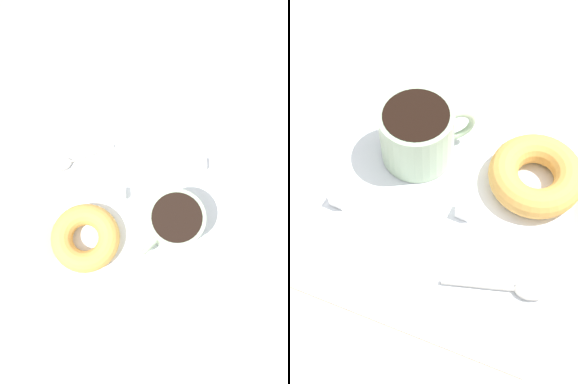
{
  "view_description": "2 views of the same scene",
  "coord_description": "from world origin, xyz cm",
  "views": [
    {
      "loc": [
        2.24,
        -17.14,
        64.63
      ],
      "look_at": [
        2.88,
        -2.85,
        2.3
      ],
      "focal_mm": 35.0,
      "sensor_mm": 36.0,
      "label": 1
    },
    {
      "loc": [
        -10.69,
        26.65,
        55.99
      ],
      "look_at": [
        2.88,
        -2.85,
        2.3
      ],
      "focal_mm": 50.0,
      "sensor_mm": 36.0,
      "label": 2
    }
  ],
  "objects": [
    {
      "name": "sugar_cube_extra",
      "position": [
        13.11,
        2.0,
        1.25
      ],
      "size": [
        1.9,
        1.9,
        1.9
      ],
      "primitive_type": "cube",
      "color": "white",
      "rests_on": "napkin"
    },
    {
      "name": "sugar_cube",
      "position": [
        -1.15,
        -2.74,
        1.19
      ],
      "size": [
        1.78,
        1.78,
        1.78
      ],
      "primitive_type": "cube",
      "color": "white",
      "rests_on": "napkin"
    },
    {
      "name": "donut",
      "position": [
        -7.24,
        -10.21,
        2.12
      ],
      "size": [
        11.57,
        11.57,
        3.63
      ],
      "primitive_type": "torus",
      "color": "gold",
      "rests_on": "napkin"
    },
    {
      "name": "napkin",
      "position": [
        2.88,
        -2.85,
        0.15
      ],
      "size": [
        33.66,
        33.66,
        0.3
      ],
      "primitive_type": "cube",
      "rotation": [
        0.0,
        0.0,
        0.05
      ],
      "color": "white",
      "rests_on": "ground_plane"
    },
    {
      "name": "ground_plane",
      "position": [
        0.0,
        0.0,
        -1.0
      ],
      "size": [
        120.0,
        120.0,
        2.0
      ],
      "primitive_type": "cube",
      "color": "tan"
    },
    {
      "name": "coffee_cup",
      "position": [
        7.56,
        -8.46,
        4.29
      ],
      "size": [
        10.45,
        9.93,
        7.69
      ],
      "color": "#9EB793",
      "rests_on": "napkin"
    },
    {
      "name": "spoon",
      "position": [
        -10.15,
        3.69,
        0.71
      ],
      "size": [
        11.46,
        5.09,
        0.9
      ],
      "color": "#B7B2A8",
      "rests_on": "napkin"
    }
  ]
}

